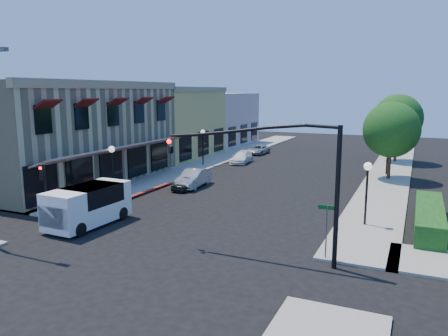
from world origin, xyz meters
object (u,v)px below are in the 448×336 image
at_px(parked_car_d, 258,150).
at_px(lamppost_left_near, 112,158).
at_px(signal_mast_arm, 287,169).
at_px(street_tree_b, 398,118).
at_px(white_van, 87,203).
at_px(lamppost_left_far, 203,138).
at_px(parked_car_a, 187,183).
at_px(street_tree_a, 391,130).
at_px(parked_car_b, 193,178).
at_px(secondary_signal, 44,182).
at_px(lamppost_right_near, 367,178).
at_px(parked_car_c, 241,158).
at_px(street_name_sign, 327,223).
at_px(lamppost_right_far, 388,145).

bearing_deg(parked_car_d, lamppost_left_near, -93.06).
bearing_deg(signal_mast_arm, street_tree_b, 84.49).
relative_size(white_van, parked_car_d, 1.32).
xyz_separation_m(street_tree_b, lamppost_left_far, (-17.30, -10.00, -1.81)).
relative_size(street_tree_b, parked_car_a, 2.29).
bearing_deg(parked_car_d, street_tree_a, -30.93).
xyz_separation_m(parked_car_b, parked_car_d, (-1.40, 18.88, -0.16)).
distance_m(secondary_signal, lamppost_right_near, 17.77).
distance_m(street_tree_a, parked_car_c, 15.14).
bearing_deg(street_name_sign, white_van, -178.89).
xyz_separation_m(street_name_sign, lamppost_left_near, (-16.00, 5.80, 1.04)).
bearing_deg(white_van, parked_car_c, 90.27).
height_order(signal_mast_arm, parked_car_d, signal_mast_arm).
bearing_deg(parked_car_b, street_name_sign, -45.35).
bearing_deg(lamppost_left_far, parked_car_d, 76.90).
xyz_separation_m(parked_car_b, parked_car_c, (-0.79, 12.00, -0.11)).
bearing_deg(street_tree_a, secondary_signal, -129.21).
bearing_deg(lamppost_left_far, lamppost_right_near, -39.47).
bearing_deg(lamppost_left_near, signal_mast_arm, -24.37).
bearing_deg(lamppost_right_far, lamppost_left_near, -136.74).
relative_size(parked_car_b, parked_car_c, 1.05).
distance_m(street_tree_a, lamppost_left_far, 17.36).
bearing_deg(street_tree_b, white_van, -115.42).
bearing_deg(parked_car_d, parked_car_a, -83.53).
bearing_deg(lamppost_left_near, street_name_sign, -19.93).
distance_m(street_tree_a, parked_car_a, 17.28).
relative_size(lamppost_right_far, white_van, 0.72).
relative_size(lamppost_left_far, white_van, 0.72).
xyz_separation_m(lamppost_left_far, parked_car_c, (2.91, 3.00, -2.16)).
xyz_separation_m(white_van, parked_car_b, (0.69, 11.05, -0.57)).
height_order(parked_car_b, parked_car_c, parked_car_b).
relative_size(street_tree_b, white_van, 1.41).
bearing_deg(white_van, secondary_signal, -167.87).
relative_size(lamppost_left_far, lamppost_right_near, 1.00).
distance_m(street_tree_a, white_van, 24.80).
height_order(lamppost_left_far, parked_car_d, lamppost_left_far).
xyz_separation_m(street_name_sign, lamppost_right_near, (1.00, 5.80, 1.04)).
bearing_deg(lamppost_left_near, lamppost_right_near, 0.00).
height_order(street_tree_b, secondary_signal, street_tree_b).
height_order(lamppost_left_far, parked_car_a, lamppost_left_far).
relative_size(street_name_sign, parked_car_c, 0.63).
bearing_deg(parked_car_b, lamppost_right_far, 35.53).
height_order(secondary_signal, lamppost_right_far, lamppost_right_far).
bearing_deg(parked_car_a, parked_car_d, 97.01).
bearing_deg(parked_car_b, lamppost_left_far, 108.28).
distance_m(parked_car_b, parked_car_c, 12.03).
distance_m(lamppost_right_far, parked_car_c, 14.29).
xyz_separation_m(lamppost_left_near, lamppost_left_far, (0.00, 14.00, 0.00)).
height_order(signal_mast_arm, parked_car_a, signal_mast_arm).
relative_size(street_name_sign, parked_car_d, 0.66).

